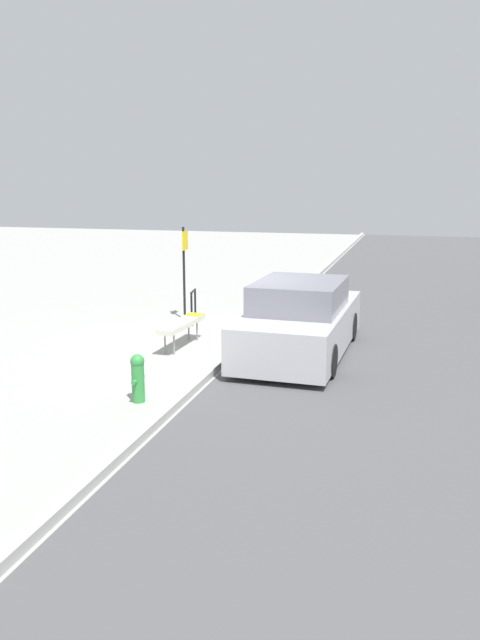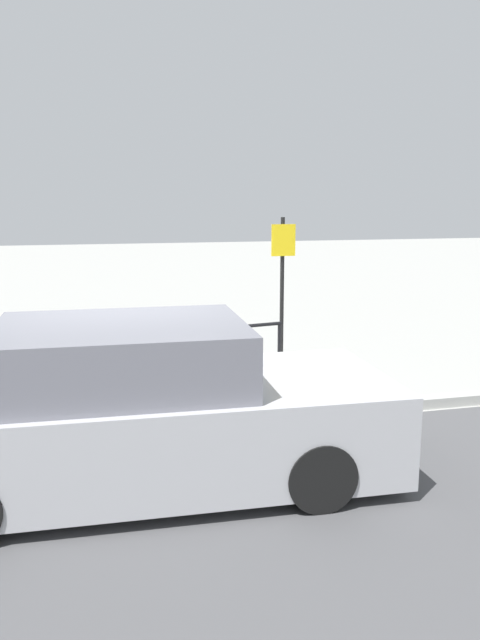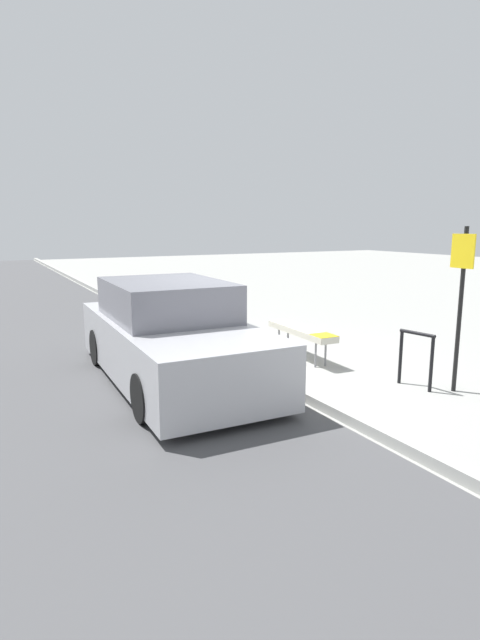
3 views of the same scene
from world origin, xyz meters
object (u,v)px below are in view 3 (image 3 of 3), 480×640
bench (302,331)px  fire_hydrant (198,310)px  bike_rack (416,354)px  parked_car_near (170,337)px  sign_post (461,294)px

bench → fire_hydrant: bearing=-168.1°
bike_rack → parked_car_near: 3.59m
bike_rack → fire_hydrant: bearing=-169.0°
bench → parked_car_near: size_ratio=0.38×
fire_hydrant → parked_car_near: (3.43, -1.92, 0.27)m
sign_post → fire_hydrant: sign_post is taller
bench → parked_car_near: parked_car_near is taller
bike_rack → parked_car_near: parked_car_near is taller
parked_car_near → fire_hydrant: bearing=152.4°
bike_rack → sign_post: sign_post is taller
bench → bike_rack: 2.17m
bike_rack → bench: bearing=-166.5°
fire_hydrant → sign_post: bearing=13.7°
fire_hydrant → parked_car_near: size_ratio=0.17×
sign_post → bench: bearing=-160.8°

